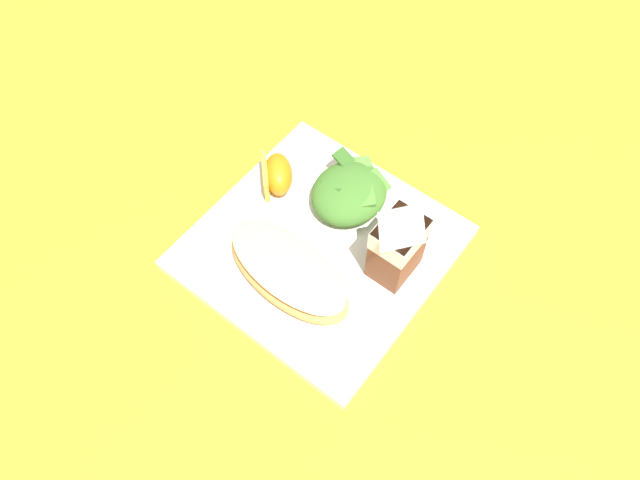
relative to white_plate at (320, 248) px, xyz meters
name	(u,v)px	position (x,y,z in m)	size (l,w,h in m)	color
ground	(320,251)	(0.00, 0.00, -0.01)	(3.00, 3.00, 0.00)	orange
white_plate	(320,248)	(0.00, 0.00, 0.00)	(0.28, 0.28, 0.02)	white
cheesy_pizza_bread	(289,272)	(0.06, 0.00, 0.03)	(0.09, 0.18, 0.04)	tan
green_salad_pile	(349,193)	(-0.07, -0.01, 0.03)	(0.11, 0.09, 0.04)	#3D7028
milk_carton	(398,242)	(-0.03, 0.09, 0.07)	(0.06, 0.04, 0.11)	brown
orange_wedge_front	(277,174)	(-0.04, -0.10, 0.03)	(0.07, 0.07, 0.04)	orange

